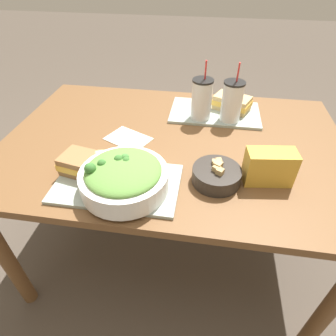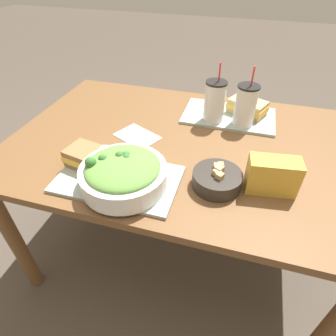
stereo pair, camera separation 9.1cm
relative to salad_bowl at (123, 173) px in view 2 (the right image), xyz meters
name	(u,v)px [view 2 (the right image)]	position (x,y,z in m)	size (l,w,h in m)	color
ground_plane	(177,245)	(0.11, 0.31, -0.77)	(12.00, 12.00, 0.00)	#4C4238
dining_table	(181,158)	(0.11, 0.31, -0.15)	(1.38, 0.92, 0.71)	brown
tray_near	(118,179)	(-0.03, 0.02, -0.05)	(0.41, 0.25, 0.01)	#99A89E
tray_far	(229,116)	(0.27, 0.56, -0.05)	(0.41, 0.25, 0.01)	#99A89E
salad_bowl	(123,173)	(0.00, 0.00, 0.00)	(0.28, 0.28, 0.11)	white
soup_bowl	(217,179)	(0.29, 0.09, -0.03)	(0.16, 0.16, 0.07)	#2D2823
sandwich_near	(88,157)	(-0.16, 0.06, -0.02)	(0.17, 0.13, 0.06)	olive
baguette_near	(125,155)	(-0.04, 0.11, -0.02)	(0.17, 0.10, 0.06)	#DBBC84
sandwich_far	(247,107)	(0.35, 0.60, -0.02)	(0.19, 0.16, 0.06)	tan
drink_cup_dark	(214,103)	(0.21, 0.50, 0.03)	(0.09, 0.09, 0.25)	silver
drink_cup_red	(245,107)	(0.34, 0.50, 0.03)	(0.09, 0.09, 0.25)	silver
chip_bag	(272,176)	(0.46, 0.12, 0.00)	(0.16, 0.09, 0.12)	gold
napkin_folded	(137,136)	(-0.07, 0.29, -0.06)	(0.21, 0.18, 0.00)	silver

